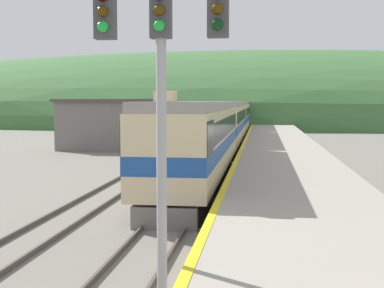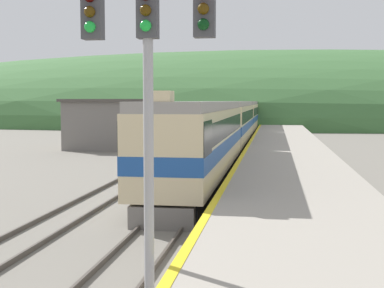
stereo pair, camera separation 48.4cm
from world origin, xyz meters
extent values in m
cube|color=#4C443D|center=(-0.72, 70.00, 0.08)|extent=(0.08, 180.00, 0.16)
cube|color=#4C443D|center=(0.72, 70.00, 0.08)|extent=(0.08, 180.00, 0.16)
cube|color=#4C443D|center=(-4.52, 70.00, 0.08)|extent=(0.08, 180.00, 0.16)
cube|color=#4C443D|center=(-3.09, 70.00, 0.08)|extent=(0.08, 180.00, 0.16)
cube|color=#9E9689|center=(4.51, 50.00, 0.53)|extent=(5.65, 140.00, 1.06)
cube|color=yellow|center=(1.81, 50.00, 1.07)|extent=(0.24, 140.00, 0.01)
ellipsoid|color=#3D6B38|center=(0.00, 120.64, 0.00)|extent=(237.34, 106.80, 30.54)
cube|color=slate|center=(-10.32, 41.58, 2.09)|extent=(7.97, 6.51, 4.19)
cube|color=#47423D|center=(-10.32, 41.58, 4.31)|extent=(8.47, 7.01, 0.24)
cube|color=black|center=(0.00, 21.56, 0.42)|extent=(2.33, 17.92, 0.85)
cube|color=beige|center=(0.00, 21.56, 2.34)|extent=(2.84, 19.07, 2.98)
cube|color=#1E4C99|center=(0.00, 21.56, 2.10)|extent=(2.87, 19.09, 0.66)
cube|color=black|center=(0.00, 21.56, 3.00)|extent=(2.87, 17.92, 0.89)
cube|color=gray|center=(0.00, 21.56, 4.03)|extent=(2.67, 19.07, 0.40)
cube|color=black|center=(0.00, 13.16, 3.00)|extent=(2.88, 2.20, 1.19)
cube|color=beige|center=(0.00, 12.48, 4.41)|extent=(0.64, 0.80, 0.36)
cube|color=slate|center=(0.00, 12.23, 0.38)|extent=(2.22, 0.40, 0.77)
cube|color=black|center=(0.00, 42.11, 0.42)|extent=(2.33, 19.00, 0.85)
cube|color=beige|center=(0.00, 42.11, 2.34)|extent=(2.84, 20.22, 2.98)
cube|color=#1E4C99|center=(0.00, 42.11, 2.10)|extent=(2.87, 20.24, 0.66)
cube|color=black|center=(0.00, 42.11, 3.00)|extent=(2.87, 19.00, 0.89)
cube|color=gray|center=(0.00, 42.11, 4.03)|extent=(2.67, 20.22, 0.40)
cube|color=black|center=(0.00, 63.22, 0.42)|extent=(2.33, 19.00, 0.85)
cube|color=beige|center=(0.00, 63.22, 2.34)|extent=(2.84, 20.22, 2.98)
cube|color=#1E4C99|center=(0.00, 63.22, 2.10)|extent=(2.87, 20.24, 0.66)
cube|color=black|center=(0.00, 63.22, 3.00)|extent=(2.87, 19.00, 0.89)
cube|color=gray|center=(0.00, 63.22, 4.03)|extent=(2.67, 20.22, 0.40)
cylinder|color=#9E9EA3|center=(1.23, 5.31, 3.74)|extent=(0.20, 0.20, 7.47)
cube|color=#424247|center=(0.13, 5.31, 5.96)|extent=(0.40, 0.28, 1.02)
sphere|color=#412C05|center=(0.13, 5.14, 5.96)|extent=(0.22, 0.22, 0.22)
sphere|color=green|center=(0.13, 5.14, 5.68)|extent=(0.22, 0.22, 0.22)
cube|color=#424247|center=(1.23, 5.31, 5.96)|extent=(0.40, 0.28, 1.02)
sphere|color=#412C05|center=(1.23, 5.14, 5.96)|extent=(0.22, 0.22, 0.22)
sphere|color=green|center=(1.23, 5.14, 5.68)|extent=(0.22, 0.22, 0.22)
cube|color=#424247|center=(2.33, 5.31, 5.96)|extent=(0.40, 0.28, 1.02)
sphere|color=#412C05|center=(2.33, 5.14, 5.96)|extent=(0.22, 0.22, 0.22)
sphere|color=black|center=(2.33, 5.14, 5.68)|extent=(0.22, 0.22, 0.22)
camera|label=1|loc=(3.18, -4.92, 4.25)|focal=50.00mm
camera|label=2|loc=(3.66, -4.85, 4.25)|focal=50.00mm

